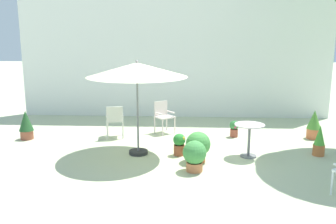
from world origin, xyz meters
The scene contains 13 objects.
ground_plane centered at (0.00, 0.00, 0.00)m, with size 60.00×60.00×0.00m, color beige.
villa_facade centered at (0.00, 4.22, 2.39)m, with size 10.28×0.30×4.78m, color white.
patio_umbrella_0 centered at (-0.68, 0.06, 1.94)m, with size 2.27×2.27×2.18m.
cafe_table_0 centered at (1.85, 0.00, 0.53)m, with size 0.67×0.67×0.76m.
patio_chair_0 centered at (-0.23, 2.00, 0.53)m, with size 0.62×0.62×0.89m.
patio_chair_1 centered at (-1.49, 1.39, 0.53)m, with size 0.52×0.50×0.88m.
potted_plant_0 centered at (3.83, 1.60, 0.39)m, with size 0.37×0.37×0.77m.
potted_plant_1 centered at (0.69, -0.41, 0.37)m, with size 0.54×0.54×0.67m.
potted_plant_2 centered at (1.73, 1.65, 0.24)m, with size 0.25×0.26×0.45m.
potted_plant_3 centered at (-3.81, 1.13, 0.40)m, with size 0.38×0.38×0.78m.
potted_plant_5 centered at (0.61, -0.97, 0.35)m, with size 0.48×0.48×0.64m.
potted_plant_6 centered at (3.48, 0.18, 0.34)m, with size 0.26×0.26×0.72m.
potted_plant_7 centered at (0.28, 0.03, 0.27)m, with size 0.28×0.28×0.51m.
Camera 1 is at (0.45, -8.00, 2.72)m, focal length 38.90 mm.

